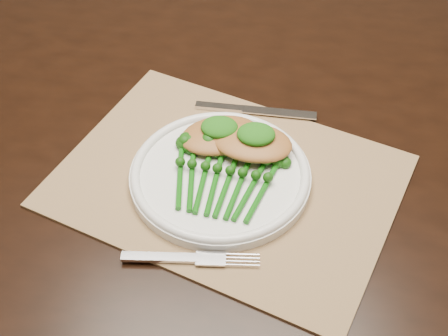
# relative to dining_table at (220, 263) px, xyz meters

# --- Properties ---
(floor) EXTENTS (4.00, 4.00, 0.00)m
(floor) POSITION_rel_dining_table_xyz_m (-0.07, 0.13, -0.38)
(floor) COLOR brown
(floor) RESTS_ON ground
(dining_table) EXTENTS (1.68, 1.04, 0.75)m
(dining_table) POSITION_rel_dining_table_xyz_m (0.00, 0.00, 0.00)
(dining_table) COLOR black
(dining_table) RESTS_ON ground
(placemat) EXTENTS (0.56, 0.50, 0.00)m
(placemat) POSITION_rel_dining_table_xyz_m (0.02, -0.12, 0.37)
(placemat) COLOR #94714B
(placemat) RESTS_ON dining_table
(dinner_plate) EXTENTS (0.26, 0.26, 0.02)m
(dinner_plate) POSITION_rel_dining_table_xyz_m (0.01, -0.12, 0.39)
(dinner_plate) COLOR white
(dinner_plate) RESTS_ON placemat
(knife) EXTENTS (0.19, 0.03, 0.01)m
(knife) POSITION_rel_dining_table_xyz_m (0.04, 0.03, 0.38)
(knife) COLOR silver
(knife) RESTS_ON placemat
(fork) EXTENTS (0.18, 0.03, 0.01)m
(fork) POSITION_rel_dining_table_xyz_m (-0.00, -0.26, 0.38)
(fork) COLOR silver
(fork) RESTS_ON placemat
(chicken_fillet_left) EXTENTS (0.14, 0.12, 0.02)m
(chicken_fillet_left) POSITION_rel_dining_table_xyz_m (0.01, -0.06, 0.40)
(chicken_fillet_left) COLOR #AD6D32
(chicken_fillet_left) RESTS_ON dinner_plate
(chicken_fillet_right) EXTENTS (0.13, 0.10, 0.02)m
(chicken_fillet_right) POSITION_rel_dining_table_xyz_m (0.05, -0.07, 0.41)
(chicken_fillet_right) COLOR #AD6D32
(chicken_fillet_right) RESTS_ON dinner_plate
(pesto_dollop_left) EXTENTS (0.05, 0.05, 0.02)m
(pesto_dollop_left) POSITION_rel_dining_table_xyz_m (0.00, -0.06, 0.42)
(pesto_dollop_left) COLOR #114B0A
(pesto_dollop_left) RESTS_ON chicken_fillet_left
(pesto_dollop_right) EXTENTS (0.06, 0.05, 0.02)m
(pesto_dollop_right) POSITION_rel_dining_table_xyz_m (0.06, -0.07, 0.42)
(pesto_dollop_right) COLOR #114B0A
(pesto_dollop_right) RESTS_ON chicken_fillet_right
(broccolini_bundle) EXTENTS (0.16, 0.18, 0.04)m
(broccolini_bundle) POSITION_rel_dining_table_xyz_m (0.01, -0.15, 0.40)
(broccolini_bundle) COLOR #0E550B
(broccolini_bundle) RESTS_ON dinner_plate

